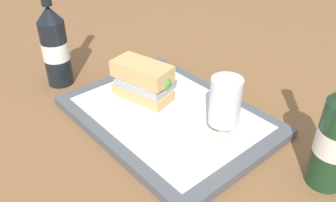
{
  "coord_description": "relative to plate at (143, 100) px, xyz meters",
  "views": [
    {
      "loc": [
        0.48,
        -0.41,
        0.46
      ],
      "look_at": [
        0.0,
        0.0,
        0.05
      ],
      "focal_mm": 37.87,
      "sensor_mm": 36.0,
      "label": 1
    }
  ],
  "objects": [
    {
      "name": "tray",
      "position": [
        0.07,
        0.02,
        -0.02
      ],
      "size": [
        0.44,
        0.32,
        0.02
      ],
      "primitive_type": "cube",
      "color": "#4C5156",
      "rests_on": "ground_plane"
    },
    {
      "name": "second_bottle",
      "position": [
        -0.24,
        -0.08,
        0.08
      ],
      "size": [
        0.07,
        0.07,
        0.27
      ],
      "color": "black",
      "rests_on": "ground_plane"
    },
    {
      "name": "sandwich",
      "position": [
        0.0,
        0.0,
        0.05
      ],
      "size": [
        0.14,
        0.09,
        0.08
      ],
      "rotation": [
        0.0,
        0.0,
        0.23
      ],
      "color": "tan",
      "rests_on": "plate"
    },
    {
      "name": "plate",
      "position": [
        0.0,
        0.0,
        0.0
      ],
      "size": [
        0.19,
        0.19,
        0.01
      ],
      "primitive_type": "cylinder",
      "color": "white",
      "rests_on": "placemat"
    },
    {
      "name": "ground_plane",
      "position": [
        0.07,
        0.02,
        -0.03
      ],
      "size": [
        3.0,
        3.0,
        0.0
      ],
      "primitive_type": "plane",
      "color": "brown"
    },
    {
      "name": "napkin_folded",
      "position": [
        0.13,
        -0.06,
        -0.0
      ],
      "size": [
        0.09,
        0.07,
        0.01
      ],
      "primitive_type": "cube",
      "color": "white",
      "rests_on": "placemat"
    },
    {
      "name": "placemat",
      "position": [
        0.07,
        0.02,
        -0.01
      ],
      "size": [
        0.38,
        0.27,
        0.0
      ],
      "primitive_type": "cube",
      "color": "silver",
      "rests_on": "tray"
    },
    {
      "name": "beer_glass",
      "position": [
        0.19,
        0.05,
        0.06
      ],
      "size": [
        0.06,
        0.06,
        0.12
      ],
      "color": "silver",
      "rests_on": "placemat"
    }
  ]
}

